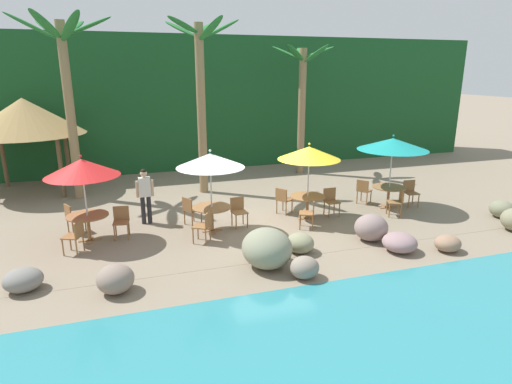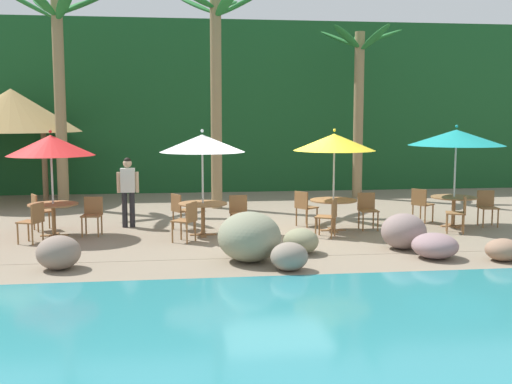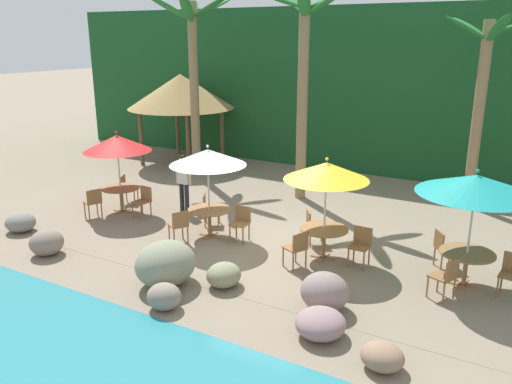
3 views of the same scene
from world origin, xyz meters
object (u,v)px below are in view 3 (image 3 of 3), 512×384
(umbrella_white, at_px, (208,157))
(chair_white_inland, at_px, (209,207))
(dining_table_yellow, at_px, (324,233))
(palm_tree_nearest, at_px, (193,58))
(chair_white_seaward, at_px, (241,221))
(chair_white_left, at_px, (179,224))
(chair_yellow_seaward, at_px, (361,243))
(chair_teal_seaward, at_px, (512,272))
(dining_table_red, at_px, (121,192))
(umbrella_teal, at_px, (476,184))
(chair_red_seaward, at_px, (144,199))
(chair_teal_left, at_px, (446,276))
(waiter_in_white, at_px, (184,179))
(chair_yellow_left, at_px, (297,247))
(chair_yellow_inland, at_px, (313,225))
(chair_red_inland, at_px, (127,187))
(palm_tree_second, at_px, (304,69))
(dining_table_teal, at_px, (467,258))
(palapa_hut, at_px, (181,92))
(umbrella_red, at_px, (117,143))
(palm_tree_third, at_px, (482,86))
(chair_teal_inland, at_px, (443,247))
(chair_red_left, at_px, (93,201))
(dining_table_white, at_px, (209,214))

(umbrella_white, xyz_separation_m, chair_white_inland, (-0.51, 0.69, -1.57))
(dining_table_yellow, bearing_deg, palm_tree_nearest, 146.49)
(chair_white_seaward, xyz_separation_m, chair_white_left, (-1.20, -0.94, 0.00))
(chair_yellow_seaward, height_order, palm_tree_nearest, palm_tree_nearest)
(chair_white_seaward, bearing_deg, chair_teal_seaward, 1.43)
(dining_table_red, distance_m, dining_table_yellow, 6.40)
(umbrella_teal, bearing_deg, chair_white_seaward, -178.26)
(chair_white_left, distance_m, chair_yellow_seaward, 4.40)
(chair_red_seaward, bearing_deg, chair_teal_left, -5.53)
(umbrella_teal, distance_m, waiter_in_white, 7.99)
(umbrella_white, distance_m, chair_white_inland, 1.79)
(chair_white_inland, relative_size, umbrella_teal, 0.35)
(chair_yellow_seaward, xyz_separation_m, chair_teal_left, (1.96, -0.74, 0.00))
(chair_red_seaward, xyz_separation_m, chair_yellow_left, (5.25, -0.95, 0.00))
(umbrella_teal, bearing_deg, chair_yellow_inland, 172.42)
(umbrella_white, relative_size, chair_yellow_inland, 2.75)
(chair_teal_left, bearing_deg, chair_white_seaward, 172.51)
(chair_white_inland, bearing_deg, chair_red_inland, 173.87)
(chair_white_left, distance_m, palm_tree_second, 6.14)
(umbrella_white, distance_m, palm_tree_second, 4.65)
(chair_yellow_left, xyz_separation_m, palm_tree_nearest, (-6.66, 5.41, 3.69))
(umbrella_teal, xyz_separation_m, palm_tree_second, (-5.50, 3.85, 1.83))
(chair_red_seaward, xyz_separation_m, umbrella_white, (2.48, -0.32, 1.57))
(chair_white_seaward, relative_size, dining_table_teal, 0.79)
(chair_teal_seaward, relative_size, chair_teal_left, 1.00)
(dining_table_red, distance_m, palapa_hut, 6.68)
(umbrella_red, distance_m, dining_table_teal, 9.55)
(palm_tree_third, bearing_deg, palapa_hut, 178.89)
(umbrella_teal, bearing_deg, chair_teal_inland, 131.69)
(chair_yellow_inland, xyz_separation_m, palm_tree_second, (-1.89, 3.37, 3.49))
(chair_red_left, distance_m, palm_tree_third, 11.47)
(chair_teal_inland, bearing_deg, umbrella_red, -175.79)
(chair_teal_inland, distance_m, waiter_in_white, 7.31)
(chair_yellow_seaward, bearing_deg, palm_tree_third, 75.88)
(chair_teal_left, bearing_deg, dining_table_white, 175.23)
(chair_white_inland, height_order, palm_tree_second, palm_tree_second)
(dining_table_red, height_order, chair_yellow_inland, chair_yellow_inland)
(dining_table_yellow, distance_m, palapa_hut, 10.78)
(chair_red_seaward, bearing_deg, chair_teal_seaward, 0.04)
(chair_yellow_left, height_order, umbrella_teal, umbrella_teal)
(chair_teal_inland, bearing_deg, chair_white_inland, -177.33)
(chair_yellow_left, bearing_deg, chair_red_seaward, 169.70)
(umbrella_white, bearing_deg, umbrella_teal, 3.11)
(umbrella_teal, bearing_deg, chair_teal_seaward, -0.45)
(palm_tree_second, bearing_deg, chair_yellow_seaward, -49.99)
(chair_white_inland, distance_m, dining_table_teal, 6.62)
(chair_white_seaward, distance_m, chair_white_inland, 1.44)
(waiter_in_white, bearing_deg, palapa_hut, 127.76)
(umbrella_red, height_order, chair_red_left, umbrella_red)
(chair_red_seaward, height_order, chair_teal_inland, same)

